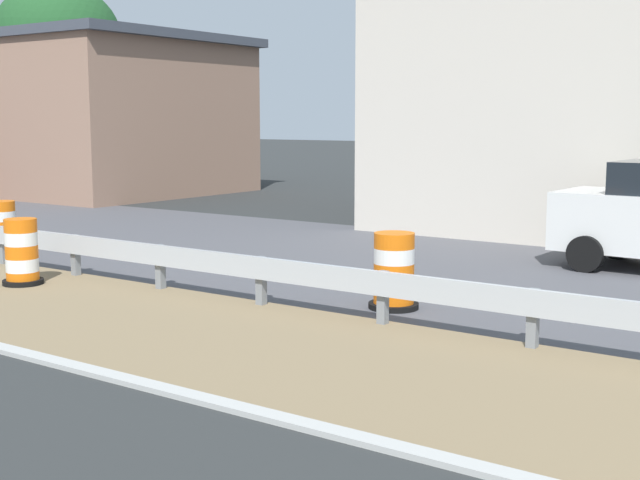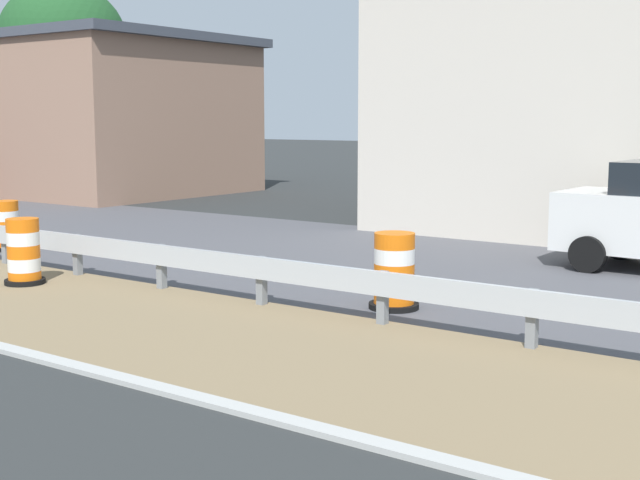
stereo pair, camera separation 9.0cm
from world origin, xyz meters
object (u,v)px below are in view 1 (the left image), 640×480
(traffic_barrel_close, at_px, (394,274))
(traffic_barrel_far, at_px, (2,228))
(utility_pole_near, at_px, (496,72))
(traffic_barrel_mid, at_px, (22,255))

(traffic_barrel_close, relative_size, traffic_barrel_far, 1.07)
(traffic_barrel_close, height_order, traffic_barrel_far, traffic_barrel_close)
(traffic_barrel_close, relative_size, utility_pole_near, 0.15)
(traffic_barrel_mid, xyz_separation_m, utility_pole_near, (9.84, -3.80, 3.21))
(traffic_barrel_close, bearing_deg, utility_pole_near, 14.12)
(traffic_barrel_mid, height_order, utility_pole_near, utility_pole_near)
(traffic_barrel_mid, height_order, traffic_barrel_far, traffic_barrel_mid)
(traffic_barrel_mid, bearing_deg, traffic_barrel_close, -71.87)
(traffic_barrel_mid, xyz_separation_m, traffic_barrel_far, (2.00, 3.41, -0.03))
(traffic_barrel_mid, distance_m, utility_pole_near, 11.02)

